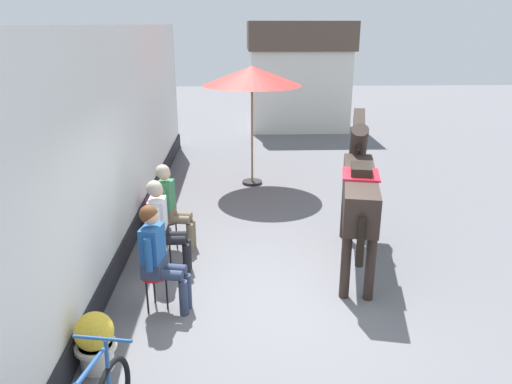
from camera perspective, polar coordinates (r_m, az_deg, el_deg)
ground_plane at (r=9.26m, az=2.05°, el=-2.47°), size 40.00×40.00×0.00m
pub_facade_wall at (r=7.57m, az=-16.60°, el=4.03°), size 0.34×14.00×3.40m
distant_cottage at (r=16.91m, az=4.97°, el=13.59°), size 3.40×2.60×3.50m
seated_visitor_near at (r=6.05m, az=-11.41°, el=-7.04°), size 0.61×0.48×1.39m
seated_visitor_middle at (r=6.94m, az=-10.89°, el=-3.50°), size 0.61×0.49×1.39m
seated_visitor_far at (r=7.66m, az=-10.06°, el=-1.26°), size 0.61×0.49×1.39m
saddled_horse_center at (r=7.18m, az=11.98°, el=0.46°), size 0.89×2.96×2.06m
flower_planter_nearest at (r=5.46m, az=-18.36°, el=-16.18°), size 0.43×0.43×0.64m
flower_planter_farthest at (r=8.67m, az=-11.55°, el=-2.04°), size 0.43×0.43×0.64m
cafe_parasol at (r=10.47m, az=-0.48°, el=13.39°), size 2.10×2.10×2.58m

